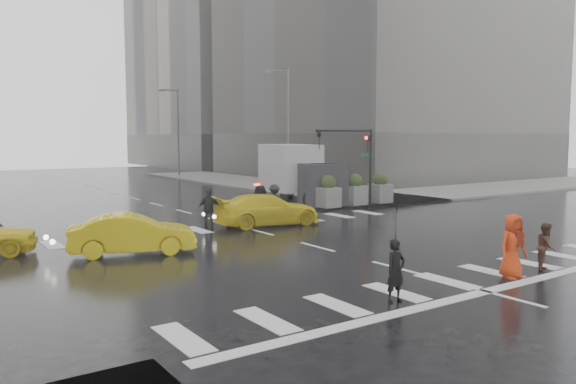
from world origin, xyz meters
TOP-DOWN VIEW (x-y plane):
  - ground at (0.00, 0.00)m, footprint 120.00×120.00m
  - sidewalk_ne at (19.50, 17.50)m, footprint 35.00×35.00m
  - building_ne_far at (29.00, 56.00)m, footprint 26.05×26.05m
  - road_markings at (0.00, 0.00)m, footprint 18.00×48.00m
  - traffic_signal_pole at (9.01, 8.01)m, footprint 4.45×0.42m
  - street_lamp_near at (10.87, 18.00)m, footprint 2.15×0.22m
  - street_lamp_far at (10.87, 38.00)m, footprint 2.15×0.22m
  - planter_west at (7.00, 8.20)m, footprint 1.10×1.10m
  - planter_mid at (9.00, 8.20)m, footprint 1.10×1.10m
  - planter_east at (11.00, 8.20)m, footprint 1.10×1.10m
  - pedestrian_black at (-2.62, -6.60)m, footprint 0.98×1.00m
  - pedestrian_brown at (3.58, -6.80)m, footprint 0.88×0.82m
  - pedestrian_orange at (1.85, -6.80)m, footprint 0.99×0.73m
  - pedestrian_far_a at (-1.43, 6.02)m, footprint 1.20×1.05m
  - pedestrian_far_b at (2.53, 6.81)m, footprint 1.24×0.87m
  - taxi_mid at (-6.04, 2.62)m, footprint 4.51×2.73m
  - taxi_rear at (1.16, 5.34)m, footprint 4.64×2.55m
  - box_truck at (7.50, 11.78)m, footprint 2.53×6.76m

SIDE VIEW (x-z plane):
  - ground at x=0.00m, z-range 0.00..0.00m
  - road_markings at x=0.00m, z-range 0.00..0.01m
  - sidewalk_ne at x=19.50m, z-range 0.00..0.15m
  - taxi_mid at x=-6.04m, z-range 0.00..1.40m
  - pedestrian_brown at x=3.58m, z-range 0.00..1.45m
  - taxi_rear at x=1.16m, z-range 0.00..1.46m
  - pedestrian_far_b at x=2.53m, z-range 0.00..1.73m
  - pedestrian_far_a at x=-1.43m, z-range 0.00..1.76m
  - pedestrian_orange at x=1.85m, z-range 0.00..1.87m
  - planter_west at x=7.00m, z-range 0.08..1.88m
  - planter_mid at x=9.00m, z-range 0.08..1.88m
  - planter_east at x=11.00m, z-range 0.08..1.88m
  - pedestrian_black at x=-2.62m, z-range 0.43..2.86m
  - box_truck at x=7.50m, z-range 0.12..3.71m
  - traffic_signal_pole at x=9.01m, z-range 0.97..5.47m
  - street_lamp_near at x=10.87m, z-range 0.45..9.45m
  - street_lamp_far at x=10.87m, z-range 0.45..9.45m
  - building_ne_far at x=29.00m, z-range -1.73..34.27m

